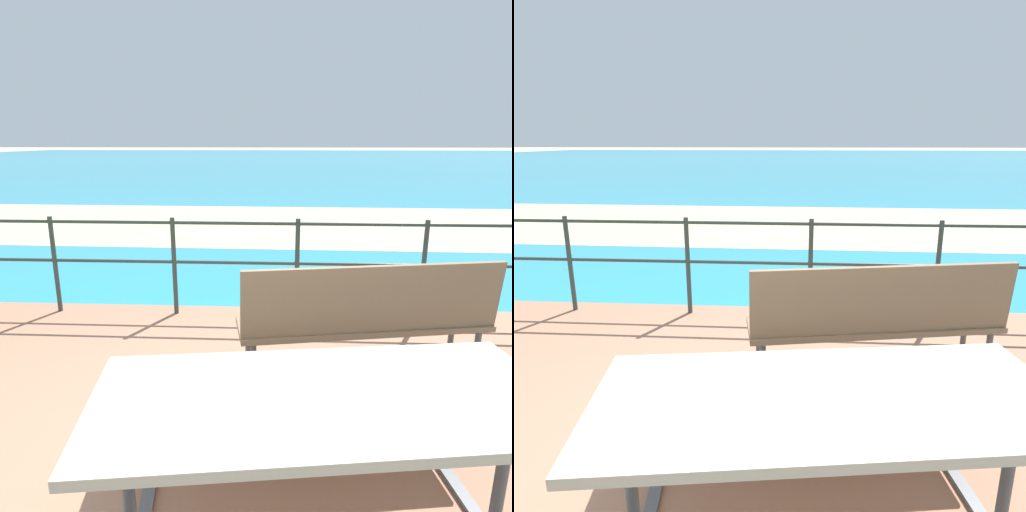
# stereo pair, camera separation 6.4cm
# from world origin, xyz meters

# --- Properties ---
(sea_water) EXTENTS (90.00, 90.00, 0.01)m
(sea_water) POSITION_xyz_m (0.00, 40.00, 0.01)
(sea_water) COLOR teal
(sea_water) RESTS_ON ground
(beach_strip) EXTENTS (54.07, 5.58, 0.01)m
(beach_strip) POSITION_xyz_m (0.00, 7.64, 0.01)
(beach_strip) COLOR tan
(beach_strip) RESTS_ON ground
(picnic_table) EXTENTS (1.91, 1.65, 0.75)m
(picnic_table) POSITION_xyz_m (0.59, -0.16, 0.63)
(picnic_table) COLOR tan
(picnic_table) RESTS_ON patio_paving
(park_bench) EXTENTS (1.71, 0.70, 0.93)m
(park_bench) POSITION_xyz_m (0.99, 1.06, 0.63)
(park_bench) COLOR #7A6047
(park_bench) RESTS_ON patio_paving
(railing_fence) EXTENTS (5.94, 0.04, 0.96)m
(railing_fence) POSITION_xyz_m (0.00, 2.40, 0.66)
(railing_fence) COLOR #2D3833
(railing_fence) RESTS_ON patio_paving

